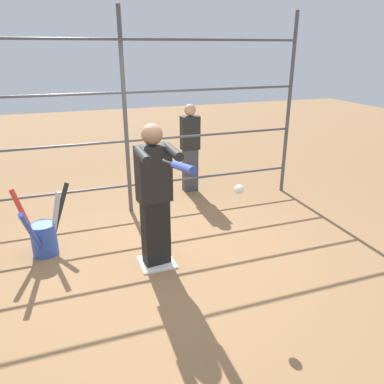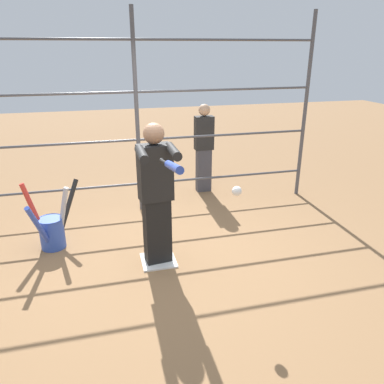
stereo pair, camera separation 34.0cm
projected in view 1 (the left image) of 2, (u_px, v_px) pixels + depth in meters
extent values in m
plane|color=olive|center=(157.00, 263.00, 4.44)|extent=(24.00, 24.00, 0.00)
cube|color=white|center=(157.00, 262.00, 4.43)|extent=(0.40, 0.40, 0.02)
cylinder|color=#4C4C51|center=(289.00, 108.00, 6.15)|extent=(0.06, 0.06, 2.91)
cylinder|color=#4C4C51|center=(125.00, 117.00, 5.31)|extent=(0.06, 0.06, 2.91)
cylinder|color=#4C4C51|center=(130.00, 185.00, 5.69)|extent=(5.40, 0.04, 0.04)
cylinder|color=#4C4C51|center=(127.00, 141.00, 5.44)|extent=(5.40, 0.04, 0.04)
cylinder|color=#4C4C51|center=(124.00, 93.00, 5.19)|extent=(5.40, 0.04, 0.04)
cylinder|color=#4C4C51|center=(120.00, 39.00, 4.94)|extent=(5.40, 0.04, 0.04)
cube|color=black|center=(156.00, 233.00, 4.29)|extent=(0.32, 0.22, 0.80)
cube|color=black|center=(153.00, 174.00, 4.03)|extent=(0.39, 0.25, 0.63)
sphere|color=#9E7051|center=(152.00, 134.00, 3.88)|extent=(0.23, 0.23, 0.23)
cylinder|color=black|center=(173.00, 152.00, 3.80)|extent=(0.10, 0.44, 0.10)
cylinder|color=black|center=(142.00, 155.00, 3.67)|extent=(0.10, 0.44, 0.10)
sphere|color=black|center=(164.00, 161.00, 3.55)|extent=(0.05, 0.05, 0.05)
cylinder|color=black|center=(169.00, 163.00, 3.39)|extent=(0.03, 0.34, 0.10)
cylinder|color=#334CB2|center=(182.00, 167.00, 2.99)|extent=(0.07, 0.52, 0.16)
sphere|color=white|center=(239.00, 190.00, 3.66)|extent=(0.10, 0.10, 0.10)
cylinder|color=#3351B2|center=(44.00, 239.00, 4.56)|extent=(0.30, 0.30, 0.40)
torus|color=#3351B2|center=(42.00, 225.00, 4.49)|extent=(0.31, 0.31, 0.01)
cylinder|color=#B2B2B7|center=(55.00, 222.00, 4.52)|extent=(0.24, 0.08, 0.77)
cylinder|color=black|center=(58.00, 216.00, 4.70)|extent=(0.38, 0.34, 0.77)
cylinder|color=red|center=(26.00, 221.00, 4.45)|extent=(0.28, 0.11, 0.84)
cylinder|color=#334CB2|center=(33.00, 235.00, 4.25)|extent=(0.21, 0.44, 0.73)
cube|color=#3F3F47|center=(190.00, 170.00, 6.55)|extent=(0.25, 0.16, 0.75)
cube|color=black|center=(190.00, 133.00, 6.31)|extent=(0.31, 0.17, 0.56)
sphere|color=tan|center=(190.00, 110.00, 6.17)|extent=(0.19, 0.19, 0.19)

